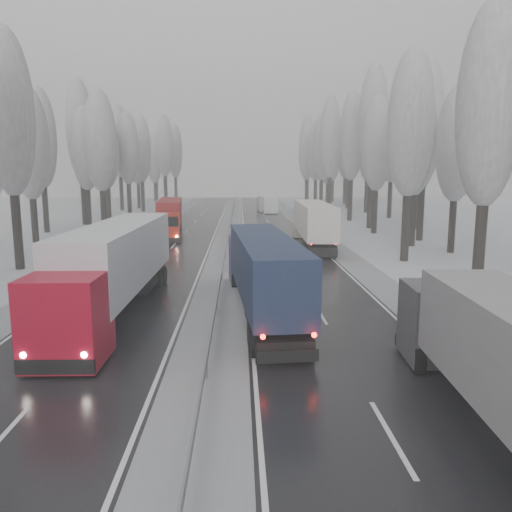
{
  "coord_description": "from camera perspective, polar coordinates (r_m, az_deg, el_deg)",
  "views": [
    {
      "loc": [
        1.19,
        -12.36,
        7.07
      ],
      "look_at": [
        2.15,
        16.63,
        2.2
      ],
      "focal_mm": 35.0,
      "sensor_mm": 36.0,
      "label": 1
    }
  ],
  "objects": [
    {
      "name": "tree_64",
      "position": [
        67.98,
        -18.91,
        11.47
      ],
      "size": [
        3.6,
        3.6,
        15.42
      ],
      "color": "black",
      "rests_on": "ground"
    },
    {
      "name": "tree_29",
      "position": [
        91.25,
        12.69,
        12.2
      ],
      "size": [
        3.6,
        3.6,
        18.11
      ],
      "color": "black",
      "rests_on": "ground"
    },
    {
      "name": "tree_77",
      "position": [
        126.82,
        -11.55,
        10.33
      ],
      "size": [
        3.6,
        3.6,
        14.32
      ],
      "color": "black",
      "rests_on": "ground"
    },
    {
      "name": "carriageway_right",
      "position": [
        43.13,
        3.53,
        0.1
      ],
      "size": [
        7.5,
        200.0,
        0.03
      ],
      "primitive_type": "cube",
      "color": "black",
      "rests_on": "ground"
    },
    {
      "name": "truck_red_white",
      "position": [
        25.68,
        -15.86,
        -0.84
      ],
      "size": [
        3.07,
        17.48,
        4.47
      ],
      "rotation": [
        0.0,
        0.0,
        -0.02
      ],
      "color": "#A0081E",
      "rests_on": "ground"
    },
    {
      "name": "tree_71",
      "position": [
        98.26,
        -15.37,
        12.44
      ],
      "size": [
        3.6,
        3.6,
        19.61
      ],
      "color": "black",
      "rests_on": "ground"
    },
    {
      "name": "tree_75",
      "position": [
        118.54,
        -14.57,
        11.61
      ],
      "size": [
        3.6,
        3.6,
        18.6
      ],
      "color": "black",
      "rests_on": "ground"
    },
    {
      "name": "tree_21",
      "position": [
        55.11,
        18.8,
        14.17
      ],
      "size": [
        3.6,
        3.6,
        18.62
      ],
      "color": "black",
      "rests_on": "ground"
    },
    {
      "name": "tree_66",
      "position": [
        77.22,
        -16.73,
        11.19
      ],
      "size": [
        3.6,
        3.6,
        15.23
      ],
      "color": "black",
      "rests_on": "ground"
    },
    {
      "name": "shoulder_right",
      "position": [
        43.87,
        9.98,
        0.14
      ],
      "size": [
        2.4,
        200.0,
        0.04
      ],
      "primitive_type": "cube",
      "color": "#94979C",
      "rests_on": "ground"
    },
    {
      "name": "tree_79",
      "position": [
        133.47,
        -11.39,
        11.04
      ],
      "size": [
        3.6,
        3.6,
        17.07
      ],
      "color": "black",
      "rests_on": "ground"
    },
    {
      "name": "tree_28",
      "position": [
        85.84,
        8.5,
        13.15
      ],
      "size": [
        3.6,
        3.6,
        19.62
      ],
      "color": "black",
      "rests_on": "ground"
    },
    {
      "name": "tree_74",
      "position": [
        113.0,
        -10.41,
        12.22
      ],
      "size": [
        3.6,
        3.6,
        19.68
      ],
      "color": "black",
      "rests_on": "ground"
    },
    {
      "name": "tree_72",
      "position": [
        102.91,
        -13.41,
        10.78
      ],
      "size": [
        3.6,
        3.6,
        15.11
      ],
      "color": "black",
      "rests_on": "ground"
    },
    {
      "name": "tree_24",
      "position": [
        65.83,
        13.25,
        14.62
      ],
      "size": [
        3.6,
        3.6,
        20.49
      ],
      "color": "black",
      "rests_on": "ground"
    },
    {
      "name": "tree_76",
      "position": [
        122.13,
        -9.26,
        11.7
      ],
      "size": [
        3.6,
        3.6,
        18.55
      ],
      "color": "black",
      "rests_on": "ground"
    },
    {
      "name": "tree_22",
      "position": [
        60.16,
        13.68,
        12.29
      ],
      "size": [
        3.6,
        3.6,
        15.86
      ],
      "color": "black",
      "rests_on": "ground"
    },
    {
      "name": "tree_23",
      "position": [
        65.81,
        18.06,
        10.55
      ],
      "size": [
        3.6,
        3.6,
        13.55
      ],
      "color": "black",
      "rests_on": "ground"
    },
    {
      "name": "tree_25",
      "position": [
        71.61,
        17.88,
        13.45
      ],
      "size": [
        3.6,
        3.6,
        19.44
      ],
      "color": "black",
      "rests_on": "ground"
    },
    {
      "name": "tree_78",
      "position": [
        129.15,
        -10.47,
        11.83
      ],
      "size": [
        3.6,
        3.6,
        19.55
      ],
      "color": "black",
      "rests_on": "ground"
    },
    {
      "name": "tree_62",
      "position": [
        58.18,
        -17.38,
        12.35
      ],
      "size": [
        3.6,
        3.6,
        16.04
      ],
      "color": "black",
      "rests_on": "ground"
    },
    {
      "name": "tree_27",
      "position": [
        81.23,
        15.3,
        12.23
      ],
      "size": [
        3.6,
        3.6,
        17.62
      ],
      "color": "black",
      "rests_on": "ground"
    },
    {
      "name": "truck_cream_box",
      "position": [
        48.17,
        6.49,
        4.0
      ],
      "size": [
        3.09,
        16.6,
        4.24
      ],
      "rotation": [
        0.0,
        0.0,
        -0.03
      ],
      "color": "beige",
      "rests_on": "ground"
    },
    {
      "name": "tree_63",
      "position": [
        64.46,
        -23.39,
        12.17
      ],
      "size": [
        3.6,
        3.6,
        16.88
      ],
      "color": "black",
      "rests_on": "ground"
    },
    {
      "name": "tree_70",
      "position": [
        93.29,
        -12.99,
        11.73
      ],
      "size": [
        3.6,
        3.6,
        17.09
      ],
      "color": "black",
      "rests_on": "ground"
    },
    {
      "name": "tree_60",
      "position": [
        50.32,
        -24.53,
        11.56
      ],
      "size": [
        3.6,
        3.6,
        14.84
      ],
      "color": "black",
      "rests_on": "ground"
    },
    {
      "name": "tree_19",
      "position": [
        47.36,
        22.02,
        11.7
      ],
      "size": [
        3.6,
        3.6,
        14.57
      ],
      "color": "black",
      "rests_on": "ground"
    },
    {
      "name": "tree_30",
      "position": [
        95.41,
        7.55,
        12.12
      ],
      "size": [
        3.6,
        3.6,
        17.86
      ],
      "color": "black",
      "rests_on": "ground"
    },
    {
      "name": "median_slush",
      "position": [
        42.95,
        -3.46,
        0.07
      ],
      "size": [
        3.0,
        200.0,
        0.04
      ],
      "primitive_type": "cube",
      "color": "#94979C",
      "rests_on": "ground"
    },
    {
      "name": "tree_58",
      "position": [
        40.56,
        -26.47,
        14.27
      ],
      "size": [
        3.6,
        3.6,
        17.21
      ],
      "color": "black",
      "rests_on": "ground"
    },
    {
      "name": "tree_36",
      "position": [
        119.72,
        5.85,
        12.33
      ],
      "size": [
        3.6,
        3.6,
        20.23
      ],
      "color": "black",
      "rests_on": "ground"
    },
    {
      "name": "tree_35",
      "position": [
        115.25,
        10.21,
        11.72
      ],
      "size": [
        3.6,
        3.6,
        18.25
      ],
      "color": "black",
      "rests_on": "ground"
    },
    {
      "name": "truck_blue_box",
      "position": [
        25.17,
        0.69,
        -1.31
      ],
      "size": [
        3.66,
        15.72,
        4.0
      ],
      "rotation": [
        0.0,
        0.0,
        0.08
      ],
      "color": "#211F4D",
      "rests_on": "ground"
    },
    {
      "name": "tree_37",
      "position": [
        124.67,
        8.82,
        11.03
      ],
      "size": [
        3.6,
        3.6,
        16.37
      ],
      "color": "black",
      "rests_on": "ground"
    },
    {
      "name": "tree_38",
      "position": [
        130.35,
        5.96,
        11.47
      ],
      "size": [
        3.6,
        3.6,
        17.97
      ],
      "color": "black",
      "rests_on": "ground"
    },
    {
      "name": "tree_65",
      "position": [
        72.47,
        -19.48,
        13.34
      ],
      "size": [
        3.6,
        3.6,
        19.48
      ],
      "color": "black",
      "rests_on": "ground"
    },
    {
      "name": "tree_31",
      "position": [
        100.46,
        10.58,
        12.17
      ],
      "size": [
        3.6,
        3.6,
        18.58
      ],
      "color": "black",
      "rests_on": "ground"
    },
    {
      "name": "box_truck_distant",
      "position": [
        88.51,
        1.26,
        5.93
      ],
      "size": [
        3.48,
        8.19,
        2.96
      ],
      "rotation": [
        0.0,
        0.0,
        0.13
      ],
      "color": "silver",
      "rests_on": "ground"
    },
    {
      "name": "median_guardrail",
      "position": [
        42.85,
        -3.46,
        0.83
      ],
      "size": [
        0.12,
        200.0,
        0.76
      ],
      "color": "slate",
      "rests_on": "ground"
    },
    {
      "name": "tree_69",
      "position": [
        88.57,
        -17.11,
        12.61
      ],
      "size": [
        3.6,
        3.6,
        19.35
      ],
      "color": "black",
      "rests_on": "ground"
    },
    {
      "name": "tree_39",
      "position": [
        134.67,
        6.92,
        10.9
      ],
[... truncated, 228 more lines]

